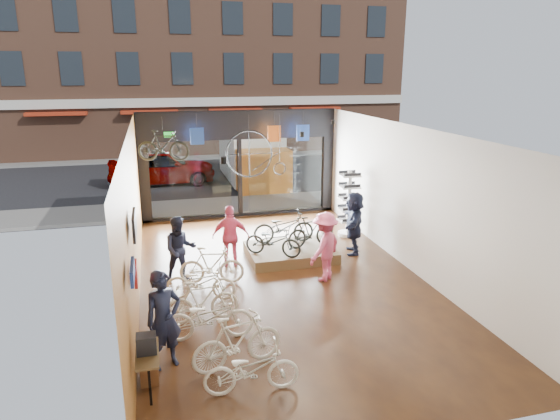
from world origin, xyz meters
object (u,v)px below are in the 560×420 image
object	(u,v)px
display_platform	(290,253)
customer_5	(354,223)
customer_3	(325,247)
floor_bike_5	(212,265)
street_car	(162,167)
floor_bike_1	(237,341)
penny_farthing	(259,155)
customer_1	(180,249)
box_truck	(254,155)
floor_bike_2	(209,317)
floor_bike_3	(202,301)
display_bike_mid	(311,231)
floor_bike_0	(251,369)
display_bike_right	(284,227)
floor_bike_4	(201,282)
customer_0	(164,320)
customer_2	(231,236)
sunglasses_rack	(349,204)
hung_bike	(163,146)
display_bike_left	(273,241)

from	to	relation	value
display_platform	customer_5	xyz separation A→B (m)	(1.89, -0.05, 0.76)
customer_3	customer_5	size ratio (longest dim) A/B	0.98
floor_bike_5	street_car	bearing A→B (deg)	14.89
floor_bike_1	penny_farthing	xyz separation A→B (m)	(2.09, 7.81, 1.99)
customer_1	customer_3	size ratio (longest dim) A/B	0.95
box_truck	floor_bike_2	xyz separation A→B (m)	(-3.67, -13.45, -0.90)
floor_bike_3	display_bike_mid	size ratio (longest dim) A/B	1.04
street_car	floor_bike_0	world-z (taller)	street_car
display_platform	floor_bike_3	bearing A→B (deg)	-131.84
box_truck	display_bike_mid	bearing A→B (deg)	-91.89
display_bike_right	floor_bike_4	bearing A→B (deg)	137.24
street_car	customer_0	bearing A→B (deg)	178.61
floor_bike_4	customer_1	bearing A→B (deg)	34.46
customer_2	sunglasses_rack	size ratio (longest dim) A/B	0.80
customer_1	floor_bike_1	bearing A→B (deg)	-83.47
hung_bike	sunglasses_rack	bearing A→B (deg)	-87.59
floor_bike_4	display_bike_mid	xyz separation A→B (m)	(3.33, 2.01, 0.32)
customer_1	customer_2	world-z (taller)	customer_2
customer_5	floor_bike_5	bearing A→B (deg)	-54.38
floor_bike_1	display_platform	size ratio (longest dim) A/B	0.71
box_truck	floor_bike_4	size ratio (longest dim) A/B	4.27
box_truck	display_bike_left	distance (m)	10.18
street_car	floor_bike_3	distance (m)	13.72
floor_bike_5	display_platform	world-z (taller)	floor_bike_5
display_bike_left	customer_5	bearing A→B (deg)	-47.13
floor_bike_4	customer_5	distance (m)	5.04
customer_1	display_bike_left	bearing A→B (deg)	5.36
floor_bike_5	display_bike_left	size ratio (longest dim) A/B	1.02
customer_2	customer_3	distance (m)	2.63
display_bike_right	hung_bike	world-z (taller)	hung_bike
box_truck	penny_farthing	size ratio (longest dim) A/B	3.63
customer_0	customer_5	bearing A→B (deg)	17.56
street_car	floor_bike_0	xyz separation A→B (m)	(0.98, -16.33, -0.40)
street_car	customer_0	xyz separation A→B (m)	(-0.37, -15.19, 0.10)
customer_0	sunglasses_rack	distance (m)	8.49
customer_3	sunglasses_rack	bearing A→B (deg)	-161.03
floor_bike_4	display_bike_right	bearing A→B (deg)	-29.80
customer_0	customer_3	distance (m)	4.98
display_bike_left	floor_bike_5	bearing A→B (deg)	146.62
box_truck	display_platform	size ratio (longest dim) A/B	2.90
box_truck	hung_bike	xyz separation A→B (m)	(-4.19, -6.80, 1.56)
floor_bike_4	sunglasses_rack	distance (m)	6.17
floor_bike_2	penny_farthing	bearing A→B (deg)	-15.25
floor_bike_5	customer_5	bearing A→B (deg)	-63.91
floor_bike_4	customer_3	size ratio (longest dim) A/B	0.92
floor_bike_5	hung_bike	bearing A→B (deg)	23.42
sunglasses_rack	street_car	bearing A→B (deg)	126.95
floor_bike_1	display_bike_mid	distance (m)	5.78
display_bike_mid	sunglasses_rack	world-z (taller)	sunglasses_rack
floor_bike_3	hung_bike	xyz separation A→B (m)	(-0.47, 5.91, 2.45)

